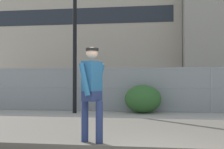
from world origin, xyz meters
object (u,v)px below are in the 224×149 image
skater (92,90)px  street_lamp (75,12)px  parked_car_mid (192,89)px  shrub_left (143,99)px  parked_car_near (90,89)px

skater → street_lamp: 7.56m
parked_car_mid → shrub_left: bearing=-118.1°
skater → parked_car_mid: bearing=75.7°
street_lamp → skater: bearing=-71.9°
parked_car_mid → shrub_left: (-2.38, -4.45, -0.27)m
skater → parked_car_mid: skater is taller
skater → shrub_left: (0.55, 7.02, -0.56)m
street_lamp → parked_car_near: bearing=95.4°
parked_car_mid → shrub_left: size_ratio=3.12×
parked_car_near → shrub_left: size_ratio=3.08×
street_lamp → parked_car_mid: street_lamp is taller
skater → shrub_left: size_ratio=1.26×
street_lamp → parked_car_near: size_ratio=1.44×
skater → parked_car_near: bearing=102.8°
skater → parked_car_near: 11.83m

